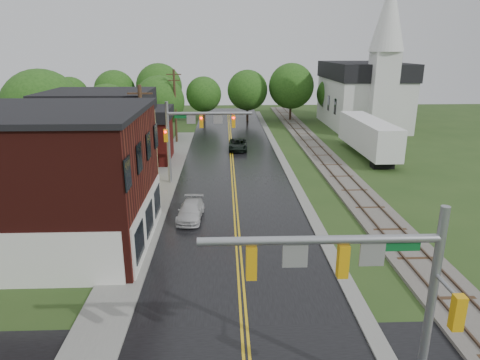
{
  "coord_description": "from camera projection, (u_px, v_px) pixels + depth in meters",
  "views": [
    {
      "loc": [
        -0.77,
        -9.3,
        11.6
      ],
      "look_at": [
        0.19,
        16.6,
        3.5
      ],
      "focal_mm": 32.0,
      "sensor_mm": 36.0,
      "label": 1
    }
  ],
  "objects": [
    {
      "name": "utility_pole_b",
      "position": [
        143.0,
        144.0,
        31.7
      ],
      "size": [
        1.8,
        0.28,
        9.0
      ],
      "color": "#382616",
      "rests_on": "ground"
    },
    {
      "name": "suv_dark",
      "position": [
        238.0,
        145.0,
        49.98
      ],
      "size": [
        2.25,
        4.61,
        1.26
      ],
      "primitive_type": "imported",
      "rotation": [
        0.0,
        0.0,
        -0.04
      ],
      "color": "black",
      "rests_on": "ground"
    },
    {
      "name": "curb_right",
      "position": [
        282.0,
        160.0,
        45.94
      ],
      "size": [
        0.8,
        70.0,
        0.12
      ],
      "primitive_type": "cube",
      "color": "gray",
      "rests_on": "ground"
    },
    {
      "name": "semi_trailer",
      "position": [
        368.0,
        135.0,
        46.65
      ],
      "size": [
        3.02,
        13.03,
        4.05
      ],
      "color": "black",
      "rests_on": "ground"
    },
    {
      "name": "darkred_building",
      "position": [
        136.0,
        141.0,
        44.73
      ],
      "size": [
        7.0,
        6.0,
        4.4
      ],
      "primitive_type": "cube",
      "color": "#3F0F0C",
      "rests_on": "ground"
    },
    {
      "name": "yellow_house",
      "position": [
        103.0,
        152.0,
        35.82
      ],
      "size": [
        8.0,
        7.0,
        6.4
      ],
      "primitive_type": "cube",
      "color": "tan",
      "rests_on": "ground"
    },
    {
      "name": "tree_left_c",
      "position": [
        109.0,
        112.0,
        48.58
      ],
      "size": [
        6.0,
        6.0,
        7.65
      ],
      "color": "black",
      "rests_on": "ground"
    },
    {
      "name": "church",
      "position": [
        366.0,
        88.0,
        62.58
      ],
      "size": [
        10.4,
        18.4,
        20.0
      ],
      "color": "silver",
      "rests_on": "ground"
    },
    {
      "name": "brick_building",
      "position": [
        25.0,
        180.0,
        24.99
      ],
      "size": [
        14.3,
        10.3,
        8.3
      ],
      "color": "#40120D",
      "rests_on": "ground"
    },
    {
      "name": "railroad",
      "position": [
        324.0,
        158.0,
        46.07
      ],
      "size": [
        3.2,
        80.0,
        0.3
      ],
      "color": "#59544C",
      "rests_on": "ground"
    },
    {
      "name": "main_road",
      "position": [
        233.0,
        173.0,
        40.98
      ],
      "size": [
        10.0,
        90.0,
        0.02
      ],
      "primitive_type": "cube",
      "color": "black",
      "rests_on": "ground"
    },
    {
      "name": "tree_left_b",
      "position": [
        44.0,
        112.0,
        40.45
      ],
      "size": [
        7.6,
        7.6,
        9.69
      ],
      "color": "black",
      "rests_on": "ground"
    },
    {
      "name": "utility_pole_c",
      "position": [
        175.0,
        105.0,
        52.68
      ],
      "size": [
        1.8,
        0.28,
        9.0
      ],
      "color": "#382616",
      "rests_on": "ground"
    },
    {
      "name": "traffic_signal_near",
      "position": [
        366.0,
        276.0,
        12.91
      ],
      "size": [
        7.34,
        0.3,
        7.2
      ],
      "color": "gray",
      "rests_on": "ground"
    },
    {
      "name": "traffic_signal_far",
      "position": [
        193.0,
        128.0,
        36.51
      ],
      "size": [
        7.34,
        0.43,
        7.2
      ],
      "color": "gray",
      "rests_on": "ground"
    },
    {
      "name": "pickup_white",
      "position": [
        191.0,
        211.0,
        29.96
      ],
      "size": [
        1.92,
        4.15,
        1.18
      ],
      "primitive_type": "imported",
      "rotation": [
        0.0,
        0.0,
        -0.07
      ],
      "color": "silver",
      "rests_on": "ground"
    },
    {
      "name": "tree_left_e",
      "position": [
        161.0,
        102.0,
        54.39
      ],
      "size": [
        6.4,
        6.4,
        8.16
      ],
      "color": "black",
      "rests_on": "ground"
    },
    {
      "name": "sidewalk_left",
      "position": [
        161.0,
        191.0,
        35.99
      ],
      "size": [
        2.4,
        50.0,
        0.12
      ],
      "primitive_type": "cube",
      "color": "gray",
      "rests_on": "ground"
    }
  ]
}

